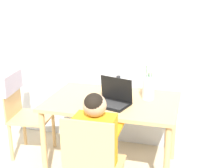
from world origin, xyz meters
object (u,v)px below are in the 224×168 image
(person_seated, at_px, (97,139))
(chair_occupied, at_px, (93,168))
(chair_spare, at_px, (19,101))
(flower_vase, at_px, (149,86))
(water_bottle, at_px, (118,87))
(laptop, at_px, (113,98))

(person_seated, bearing_deg, chair_occupied, 90.00)
(chair_occupied, xyz_separation_m, person_seated, (-0.00, 0.12, 0.18))
(chair_spare, distance_m, flower_vase, 1.35)
(chair_occupied, bearing_deg, flower_vase, -110.26)
(person_seated, bearing_deg, water_bottle, -91.32)
(chair_spare, height_order, person_seated, person_seated)
(chair_spare, height_order, flower_vase, flower_vase)
(laptop, distance_m, water_bottle, 0.18)
(chair_spare, relative_size, laptop, 2.43)
(flower_vase, xyz_separation_m, water_bottle, (-0.28, -0.02, -0.03))
(chair_spare, bearing_deg, water_bottle, -94.79)
(chair_spare, xyz_separation_m, laptop, (1.04, -0.14, 0.18))
(laptop, xyz_separation_m, flower_vase, (0.28, 0.20, 0.07))
(chair_spare, xyz_separation_m, person_seated, (1.04, -0.62, 0.03))
(person_seated, bearing_deg, flower_vase, -113.54)
(person_seated, relative_size, laptop, 2.76)
(chair_spare, height_order, laptop, laptop)
(person_seated, xyz_separation_m, water_bottle, (-0.00, 0.66, 0.20))
(water_bottle, bearing_deg, chair_occupied, -89.48)
(chair_occupied, height_order, person_seated, person_seated)
(chair_spare, distance_m, water_bottle, 1.07)
(laptop, relative_size, flower_vase, 1.06)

